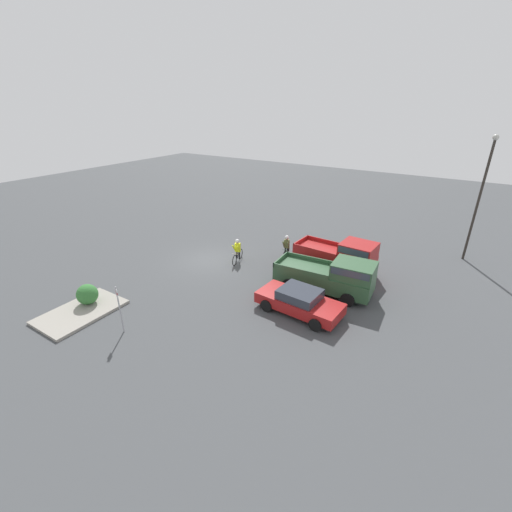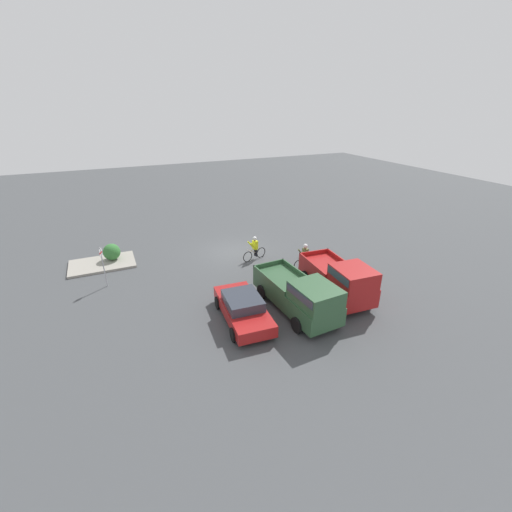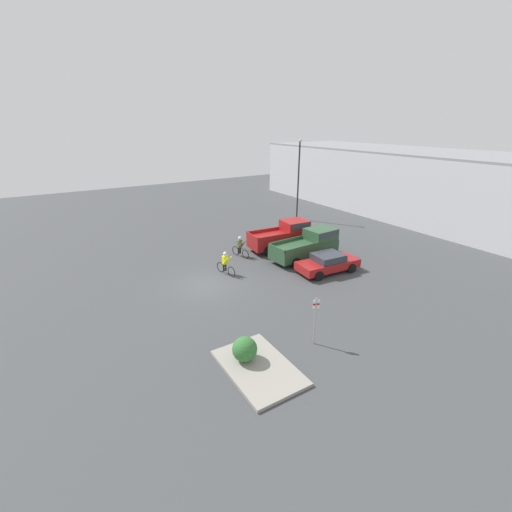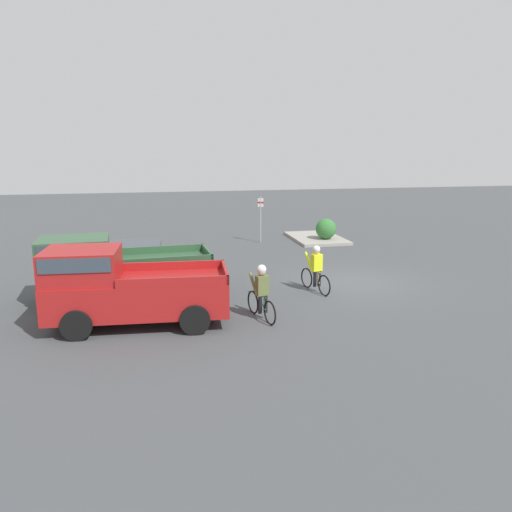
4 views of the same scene
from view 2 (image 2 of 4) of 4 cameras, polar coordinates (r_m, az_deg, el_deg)
The scene contains 9 objects.
ground_plane at distance 24.66m, azimuth -3.79°, elevation 0.76°, with size 80.00×80.00×0.00m, color #424447.
pickup_truck_0 at distance 18.92m, azimuth 13.87°, elevation -3.70°, with size 2.46×5.14×2.27m.
pickup_truck_1 at distance 17.21m, azimuth 7.44°, elevation -6.39°, with size 2.43×5.63×2.14m.
sedan_0 at distance 16.82m, azimuth -2.20°, elevation -8.62°, with size 2.26×4.56×1.34m.
cyclist_0 at distance 23.06m, azimuth -0.22°, elevation 1.37°, with size 1.85×0.59×1.68m.
cyclist_1 at distance 22.09m, azimuth 8.13°, elevation 0.09°, with size 1.80×0.58×1.68m.
fire_lane_sign at distance 21.23m, azimuth -24.16°, elevation -1.11°, with size 0.14×0.28×2.46m.
curb_island at distance 24.73m, azimuth -24.23°, elevation -1.20°, with size 4.06×2.64×0.15m, color gray.
shrub at distance 24.73m, azimuth -22.92°, elevation 0.63°, with size 1.10×1.10×1.10m.
Camera 2 is at (7.72, 21.26, 9.82)m, focal length 24.00 mm.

